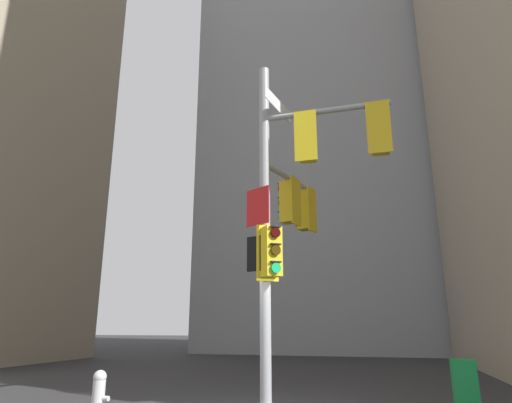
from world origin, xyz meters
name	(u,v)px	position (x,y,z in m)	size (l,w,h in m)	color
building_mid_block	(329,111)	(-0.45, 24.37, 18.45)	(16.27, 16.27, 36.91)	#9399A3
signal_pole_assembly	(294,199)	(0.58, 0.33, 4.25)	(3.12, 2.97, 7.34)	#9EA0A3
fire_hydrant	(99,394)	(-2.71, -1.40, 0.43)	(0.33, 0.23, 0.83)	silver
newspaper_box	(465,385)	(3.73, 1.16, 0.48)	(0.45, 0.36, 0.96)	#198C3F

